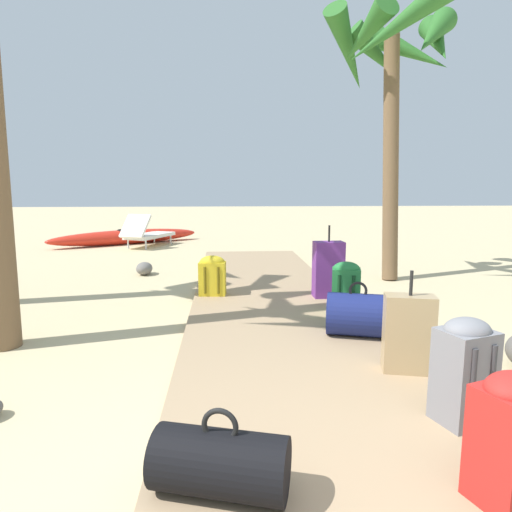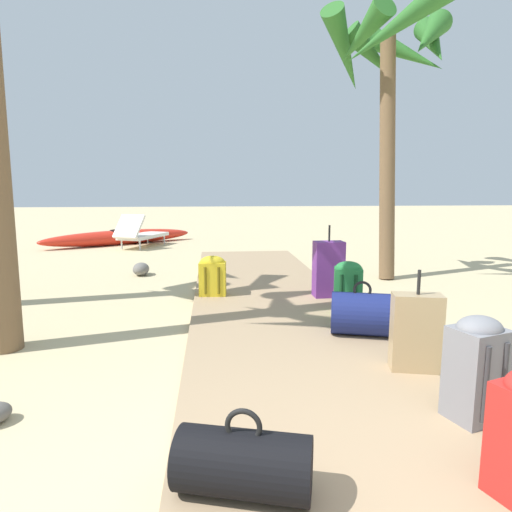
{
  "view_description": "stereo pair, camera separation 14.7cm",
  "coord_description": "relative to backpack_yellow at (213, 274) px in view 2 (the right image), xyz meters",
  "views": [
    {
      "loc": [
        -0.53,
        -0.93,
        1.4
      ],
      "look_at": [
        -0.13,
        4.48,
        0.55
      ],
      "focal_mm": 30.51,
      "sensor_mm": 36.0,
      "label": 1
    },
    {
      "loc": [
        -0.67,
        -0.92,
        1.4
      ],
      "look_at": [
        -0.13,
        4.48,
        0.55
      ],
      "focal_mm": 30.51,
      "sensor_mm": 36.0,
      "label": 2
    }
  ],
  "objects": [
    {
      "name": "ground_plane",
      "position": [
        0.68,
        -1.13,
        -0.34
      ],
      "size": [
        60.0,
        60.0,
        0.0
      ],
      "primitive_type": "plane",
      "color": "#CCB789"
    },
    {
      "name": "boardwalk",
      "position": [
        0.68,
        -0.32,
        -0.3
      ],
      "size": [
        1.82,
        8.14,
        0.08
      ],
      "primitive_type": "cube",
      "color": "tan",
      "rests_on": "ground"
    },
    {
      "name": "backpack_yellow",
      "position": [
        0.0,
        0.0,
        0.0
      ],
      "size": [
        0.34,
        0.25,
        0.5
      ],
      "color": "gold",
      "rests_on": "boardwalk"
    },
    {
      "name": "suitcase_purple",
      "position": [
        1.41,
        -0.2,
        0.08
      ],
      "size": [
        0.36,
        0.23,
        0.88
      ],
      "color": "#6B2D84",
      "rests_on": "boardwalk"
    },
    {
      "name": "backpack_green",
      "position": [
        1.42,
        -0.97,
        0.04
      ],
      "size": [
        0.33,
        0.29,
        0.57
      ],
      "color": "#237538",
      "rests_on": "boardwalk"
    },
    {
      "name": "suitcase_tan",
      "position": [
        1.47,
        -2.41,
        0.02
      ],
      "size": [
        0.38,
        0.25,
        0.74
      ],
      "color": "tan",
      "rests_on": "boardwalk"
    },
    {
      "name": "duffel_bag_black",
      "position": [
        0.13,
        -3.6,
        -0.12
      ],
      "size": [
        0.64,
        0.43,
        0.4
      ],
      "color": "black",
      "rests_on": "boardwalk"
    },
    {
      "name": "backpack_grey",
      "position": [
        1.49,
        -3.11,
        0.06
      ],
      "size": [
        0.34,
        0.31,
        0.61
      ],
      "color": "slate",
      "rests_on": "boardwalk"
    },
    {
      "name": "duffel_bag_navy",
      "position": [
        1.34,
        -1.62,
        -0.07
      ],
      "size": [
        0.62,
        0.52,
        0.5
      ],
      "color": "navy",
      "rests_on": "boardwalk"
    },
    {
      "name": "palm_tree_near_right",
      "position": [
        2.67,
        1.28,
        2.92
      ],
      "size": [
        2.19,
        2.19,
        4.08
      ],
      "color": "brown",
      "rests_on": "ground"
    },
    {
      "name": "lounge_chair",
      "position": [
        -1.72,
        5.22,
        -0.01
      ],
      "size": [
        1.15,
        1.64,
        0.8
      ],
      "color": "white",
      "rests_on": "ground"
    },
    {
      "name": "kayak",
      "position": [
        -2.31,
        5.83,
        -0.16
      ],
      "size": [
        3.55,
        2.52,
        0.37
      ],
      "color": "red",
      "rests_on": "ground"
    },
    {
      "name": "rock_left_near",
      "position": [
        -1.16,
        1.76,
        -0.24
      ],
      "size": [
        0.26,
        0.36,
        0.21
      ],
      "primitive_type": "ellipsoid",
      "rotation": [
        0.0,
        0.0,
        1.57
      ],
      "color": "slate",
      "rests_on": "ground"
    }
  ]
}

